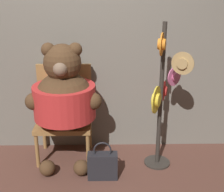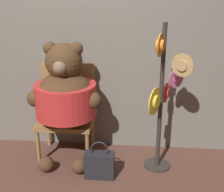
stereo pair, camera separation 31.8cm
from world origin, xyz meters
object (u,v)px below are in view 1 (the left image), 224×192
teddy_bear (64,98)px  hat_display_rack (163,96)px  handbag_on_ground (103,165)px  chair (64,110)px

teddy_bear → hat_display_rack: 1.01m
teddy_bear → handbag_on_ground: teddy_bear is taller
chair → handbag_on_ground: (0.42, -0.50, -0.39)m
hat_display_rack → chair: bearing=165.9°
chair → teddy_bear: size_ratio=0.78×
chair → teddy_bear: bearing=-79.6°
chair → teddy_bear: (0.03, -0.17, 0.21)m
chair → handbag_on_ground: size_ratio=2.54×
chair → hat_display_rack: bearing=-14.1°
hat_display_rack → handbag_on_ground: (-0.61, -0.24, -0.64)m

